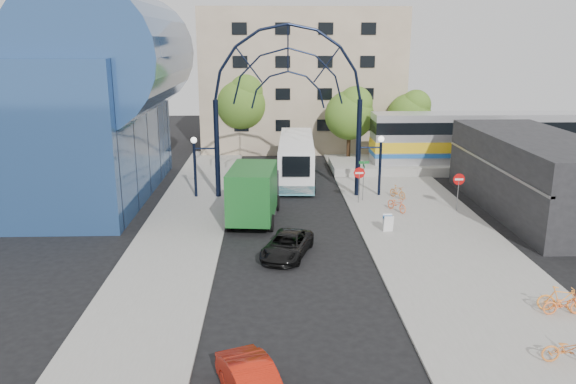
{
  "coord_description": "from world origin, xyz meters",
  "views": [
    {
      "loc": [
        -1.27,
        -25.0,
        10.95
      ],
      "look_at": [
        -0.26,
        6.0,
        2.55
      ],
      "focal_mm": 35.0,
      "sensor_mm": 36.0,
      "label": 1
    }
  ],
  "objects_px": {
    "tree_north_b": "(243,101)",
    "bike_far_a": "(564,304)",
    "city_bus": "(296,158)",
    "do_not_enter_sign": "(459,183)",
    "green_truck": "(254,192)",
    "sandwich_board": "(388,221)",
    "stop_sign": "(359,176)",
    "street_name_sign": "(364,172)",
    "bike_near_b": "(398,192)",
    "bike_far_c": "(569,349)",
    "bike_near_a": "(397,204)",
    "tree_north_a": "(351,112)",
    "bike_far_b": "(561,300)",
    "black_suv": "(287,245)",
    "gateway_arch": "(288,77)",
    "tree_north_c": "(411,113)",
    "train_car": "(518,137)"
  },
  "relations": [
    {
      "from": "do_not_enter_sign",
      "to": "tree_north_a",
      "type": "relative_size",
      "value": 0.35
    },
    {
      "from": "bike_far_c",
      "to": "do_not_enter_sign",
      "type": "bearing_deg",
      "value": -4.55
    },
    {
      "from": "bike_near_a",
      "to": "bike_near_b",
      "type": "height_order",
      "value": "bike_near_a"
    },
    {
      "from": "tree_north_c",
      "to": "tree_north_b",
      "type": "bearing_deg",
      "value": 172.88
    },
    {
      "from": "bike_far_a",
      "to": "bike_far_b",
      "type": "bearing_deg",
      "value": 5.99
    },
    {
      "from": "tree_north_a",
      "to": "bike_near_a",
      "type": "relative_size",
      "value": 3.83
    },
    {
      "from": "bike_near_a",
      "to": "bike_far_b",
      "type": "xyz_separation_m",
      "value": [
        3.62,
        -14.29,
        0.07
      ]
    },
    {
      "from": "bike_far_a",
      "to": "bike_far_c",
      "type": "relative_size",
      "value": 0.92
    },
    {
      "from": "bike_near_b",
      "to": "bike_far_b",
      "type": "xyz_separation_m",
      "value": [
        2.88,
        -17.39,
        0.1
      ]
    },
    {
      "from": "tree_north_b",
      "to": "green_truck",
      "type": "bearing_deg",
      "value": -85.63
    },
    {
      "from": "sandwich_board",
      "to": "stop_sign",
      "type": "bearing_deg",
      "value": 97.57
    },
    {
      "from": "stop_sign",
      "to": "bike_near_a",
      "type": "bearing_deg",
      "value": -42.91
    },
    {
      "from": "tree_north_c",
      "to": "city_bus",
      "type": "bearing_deg",
      "value": -143.24
    },
    {
      "from": "train_car",
      "to": "tree_north_a",
      "type": "xyz_separation_m",
      "value": [
        -13.88,
        3.93,
        1.71
      ]
    },
    {
      "from": "stop_sign",
      "to": "tree_north_b",
      "type": "relative_size",
      "value": 0.31
    },
    {
      "from": "bike_near_a",
      "to": "tree_north_b",
      "type": "bearing_deg",
      "value": 92.28
    },
    {
      "from": "black_suv",
      "to": "bike_near_b",
      "type": "relative_size",
      "value": 2.87
    },
    {
      "from": "bike_far_a",
      "to": "sandwich_board",
      "type": "bearing_deg",
      "value": 25.51
    },
    {
      "from": "do_not_enter_sign",
      "to": "tree_north_b",
      "type": "height_order",
      "value": "tree_north_b"
    },
    {
      "from": "tree_north_c",
      "to": "bike_far_a",
      "type": "distance_m",
      "value": 32.72
    },
    {
      "from": "tree_north_b",
      "to": "city_bus",
      "type": "bearing_deg",
      "value": -65.55
    },
    {
      "from": "bike_near_a",
      "to": "bike_far_b",
      "type": "height_order",
      "value": "bike_far_b"
    },
    {
      "from": "bike_near_a",
      "to": "bike_far_a",
      "type": "bearing_deg",
      "value": -102.19
    },
    {
      "from": "do_not_enter_sign",
      "to": "black_suv",
      "type": "height_order",
      "value": "do_not_enter_sign"
    },
    {
      "from": "sandwich_board",
      "to": "black_suv",
      "type": "relative_size",
      "value": 0.23
    },
    {
      "from": "tree_north_b",
      "to": "bike_far_a",
      "type": "relative_size",
      "value": 4.64
    },
    {
      "from": "do_not_enter_sign",
      "to": "green_truck",
      "type": "relative_size",
      "value": 0.34
    },
    {
      "from": "city_bus",
      "to": "green_truck",
      "type": "xyz_separation_m",
      "value": [
        -3.12,
        -10.67,
        0.05
      ]
    },
    {
      "from": "train_car",
      "to": "bike_near_b",
      "type": "xyz_separation_m",
      "value": [
        -12.26,
        -8.95,
        -2.32
      ]
    },
    {
      "from": "do_not_enter_sign",
      "to": "tree_north_c",
      "type": "relative_size",
      "value": 0.38
    },
    {
      "from": "tree_north_c",
      "to": "bike_far_b",
      "type": "xyz_separation_m",
      "value": [
        -1.49,
        -32.27,
        -3.6
      ]
    },
    {
      "from": "do_not_enter_sign",
      "to": "bike_far_a",
      "type": "xyz_separation_m",
      "value": [
        -0.35,
        -14.55,
        -1.4
      ]
    },
    {
      "from": "tree_north_b",
      "to": "city_bus",
      "type": "xyz_separation_m",
      "value": [
        4.73,
        -10.41,
        -3.54
      ]
    },
    {
      "from": "tree_north_a",
      "to": "green_truck",
      "type": "height_order",
      "value": "tree_north_a"
    },
    {
      "from": "street_name_sign",
      "to": "bike_far_a",
      "type": "relative_size",
      "value": 1.62
    },
    {
      "from": "green_truck",
      "to": "black_suv",
      "type": "bearing_deg",
      "value": -68.16
    },
    {
      "from": "do_not_enter_sign",
      "to": "bike_far_c",
      "type": "xyz_separation_m",
      "value": [
        -1.97,
        -18.0,
        -1.36
      ]
    },
    {
      "from": "stop_sign",
      "to": "do_not_enter_sign",
      "type": "xyz_separation_m",
      "value": [
        6.2,
        -2.0,
        -0.02
      ]
    },
    {
      "from": "tree_north_a",
      "to": "bike_far_b",
      "type": "bearing_deg",
      "value": -81.53
    },
    {
      "from": "stop_sign",
      "to": "sandwich_board",
      "type": "xyz_separation_m",
      "value": [
        0.8,
        -6.02,
        -1.25
      ]
    },
    {
      "from": "gateway_arch",
      "to": "tree_north_c",
      "type": "height_order",
      "value": "gateway_arch"
    },
    {
      "from": "bike_far_a",
      "to": "street_name_sign",
      "type": "bearing_deg",
      "value": 17.51
    },
    {
      "from": "do_not_enter_sign",
      "to": "tree_north_b",
      "type": "bearing_deg",
      "value": 126.74
    },
    {
      "from": "street_name_sign",
      "to": "bike_near_b",
      "type": "relative_size",
      "value": 1.84
    },
    {
      "from": "bike_near_b",
      "to": "bike_far_c",
      "type": "relative_size",
      "value": 0.81
    },
    {
      "from": "street_name_sign",
      "to": "sandwich_board",
      "type": "height_order",
      "value": "street_name_sign"
    },
    {
      "from": "gateway_arch",
      "to": "bike_far_a",
      "type": "distance_m",
      "value": 22.83
    },
    {
      "from": "bike_near_a",
      "to": "bike_far_b",
      "type": "relative_size",
      "value": 0.99
    },
    {
      "from": "sandwich_board",
      "to": "train_car",
      "type": "height_order",
      "value": "train_car"
    },
    {
      "from": "green_truck",
      "to": "sandwich_board",
      "type": "bearing_deg",
      "value": -14.52
    }
  ]
}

